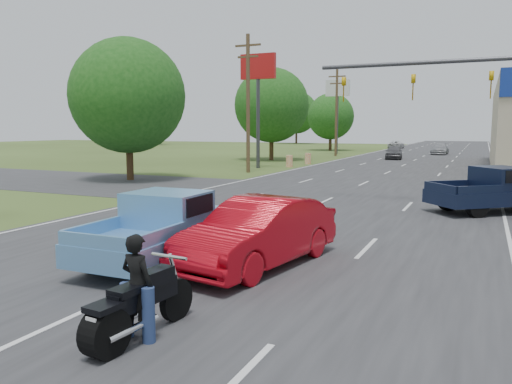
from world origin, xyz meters
The scene contains 23 objects.
ground centered at (0.00, 0.00, 0.00)m, with size 200.00×200.00×0.00m, color #37491D.
main_road centered at (0.00, 40.00, 0.01)m, with size 15.00×180.00×0.02m, color #2D2D30.
cross_road centered at (0.00, 18.00, 0.01)m, with size 120.00×10.00×0.02m, color #2D2D30.
utility_pole_5 centered at (-9.50, 28.00, 5.32)m, with size 2.00×0.28×10.00m.
utility_pole_6 centered at (-9.50, 52.00, 5.32)m, with size 2.00×0.28×10.00m.
tree_0 centered at (-14.00, 20.00, 5.26)m, with size 7.14×7.14×8.84m.
tree_1 centered at (-13.50, 42.00, 5.57)m, with size 7.56×7.56×9.36m.
tree_2 centered at (-14.20, 66.00, 4.95)m, with size 6.72×6.72×8.32m.
tree_4 centered at (-55.00, 75.00, 6.82)m, with size 9.24×9.24×11.44m.
tree_6 centered at (-30.00, 95.00, 6.51)m, with size 8.82×8.82×10.92m.
barrel_2 centered at (-8.50, 34.00, 0.50)m, with size 0.56×0.56×1.00m, color orange.
barrel_3 centered at (-8.20, 38.00, 0.50)m, with size 0.56×0.56×1.00m, color orange.
pole_sign_left_near centered at (-10.50, 32.00, 7.17)m, with size 3.00×0.35×9.20m.
pole_sign_left_far centered at (-10.50, 56.00, 7.17)m, with size 3.00×0.35×9.20m.
signal_mast centered at (5.82, 17.00, 4.80)m, with size 9.12×0.40×7.00m.
red_convertible centered at (1.62, 5.20, 0.80)m, with size 1.70×4.87×1.61m, color #A70713.
motorcycle centered at (1.63, 0.53, 0.53)m, with size 0.72×2.36×1.19m.
rider centered at (1.63, 0.60, 0.80)m, with size 0.58×0.38×1.59m, color black.
blue_pickup centered at (-0.69, 4.83, 0.87)m, with size 2.07×5.21×1.72m.
navy_pickup centered at (7.07, 16.17, 0.90)m, with size 5.45×4.98×1.78m.
distant_car_grey centered at (-2.26, 48.70, 0.72)m, with size 1.69×4.20×1.43m, color #504F54.
distant_car_silver centered at (1.40, 60.66, 0.67)m, with size 1.88×4.62×1.34m, color #9F9FA3.
distant_car_white centered at (-6.50, 77.26, 0.61)m, with size 2.03×4.39×1.22m, color silver.
Camera 1 is at (6.37, -5.39, 3.28)m, focal length 35.00 mm.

